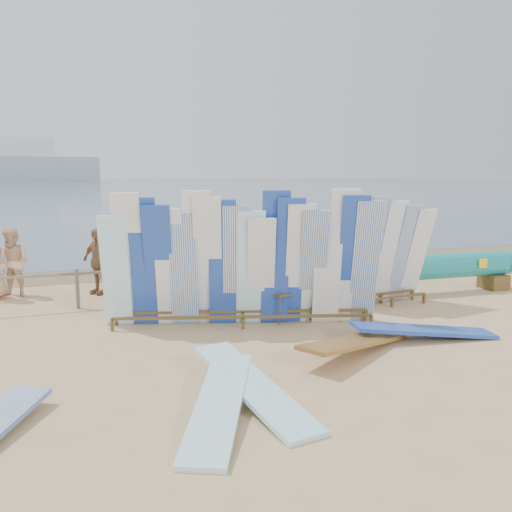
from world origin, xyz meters
name	(u,v)px	position (x,y,z in m)	size (l,w,h in m)	color
ground	(197,337)	(0.00, 0.00, 0.00)	(160.00, 160.00, 0.00)	tan
ocean	(69,185)	(0.00, 128.00, 0.00)	(320.00, 240.00, 0.02)	#405973
wet_sand_strip	(142,271)	(0.00, 7.20, 0.00)	(40.00, 2.60, 0.01)	olive
distant_ship	(26,165)	(-12.00, 180.00, 5.31)	(45.00, 8.00, 14.00)	#999EA3
fence	(166,275)	(0.00, 3.00, 0.63)	(12.08, 0.08, 0.90)	#7C705D
main_surfboard_rack	(243,265)	(1.05, 0.40, 1.23)	(5.39, 2.20, 2.73)	brown
side_surfboard_rack	(388,257)	(4.69, 0.90, 1.14)	(2.22, 0.84, 2.53)	brown
outrigger_canoe	(432,269)	(6.44, 1.58, 0.64)	(7.07, 0.85, 1.00)	brown
vendor_table	(284,305)	(1.98, 0.52, 0.33)	(0.89, 0.75, 1.00)	brown
flat_board_b	(220,415)	(-0.51, -3.31, 0.00)	(0.56, 2.70, 0.07)	#9BE3F9
flat_board_a	(253,400)	(0.04, -3.00, 0.00)	(0.56, 2.70, 0.07)	#9BE3F9
flat_board_c	(355,353)	(2.30, -1.81, 0.00)	(0.56, 2.70, 0.07)	olive
flat_board_d	(424,339)	(3.89, -1.55, 0.00)	(0.56, 2.70, 0.07)	#2346B0
beach_chair_left	(130,286)	(-0.76, 3.75, 0.28)	(0.74, 0.76, 0.96)	red
beach_chair_right	(213,279)	(1.41, 3.95, 0.28)	(0.79, 0.80, 0.96)	red
stroller	(257,271)	(2.49, 3.61, 0.48)	(0.88, 1.02, 1.18)	red
beachgoer_6	(273,248)	(3.62, 5.30, 0.82)	(0.80, 0.38, 1.63)	tan
beachgoer_5	(169,253)	(0.55, 5.52, 0.77)	(1.43, 0.46, 1.54)	beige
beachgoer_10	(347,250)	(5.18, 3.62, 0.90)	(1.05, 0.46, 1.80)	#8C6042
beachgoer_4	(98,261)	(-1.46, 4.40, 0.83)	(0.98, 0.42, 1.67)	#8C6042
beachgoer_2	(13,263)	(-3.42, 4.78, 0.84)	(0.82, 0.39, 1.69)	beige
beachgoer_7	(250,244)	(3.02, 5.66, 0.90)	(0.65, 0.36, 1.79)	#8C6042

